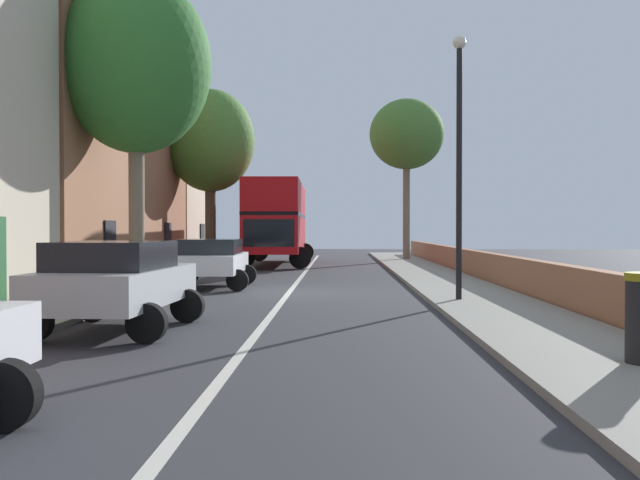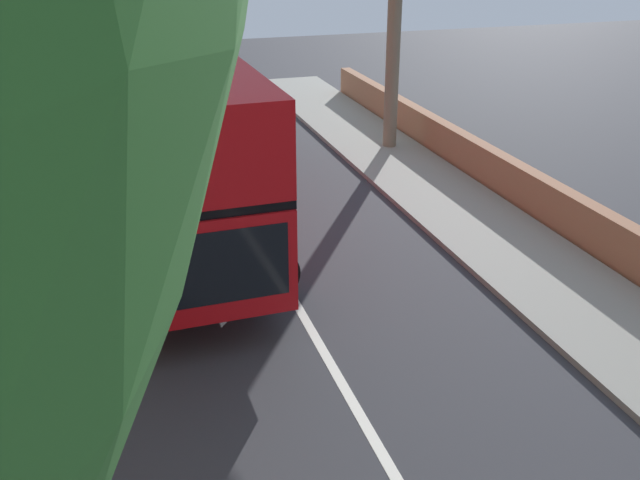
{
  "view_description": "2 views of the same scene",
  "coord_description": "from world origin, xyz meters",
  "px_view_note": "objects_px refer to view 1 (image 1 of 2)",
  "views": [
    {
      "loc": [
        1.42,
        -19.44,
        1.81
      ],
      "look_at": [
        0.6,
        10.25,
        1.33
      ],
      "focal_mm": 38.61,
      "sensor_mm": 36.0,
      "label": 1
    },
    {
      "loc": [
        -2.94,
        0.53,
        6.35
      ],
      "look_at": [
        0.03,
        9.95,
        1.85
      ],
      "focal_mm": 39.64,
      "sensor_mm": 36.0,
      "label": 2
    }
  ],
  "objects_px": {
    "street_tree_left_0": "(136,65)",
    "lamppost_right": "(459,146)",
    "double_decker_bus": "(277,218)",
    "street_tree_left_2": "(210,142)",
    "street_tree_right_3": "(407,135)",
    "parked_car_silver_left_2": "(116,280)",
    "parked_car_white_left_0": "(211,259)"
  },
  "relations": [
    {
      "from": "street_tree_left_0",
      "to": "parked_car_silver_left_2",
      "type": "bearing_deg",
      "value": -75.53
    },
    {
      "from": "double_decker_bus",
      "to": "street_tree_left_2",
      "type": "relative_size",
      "value": 1.29
    },
    {
      "from": "parked_car_white_left_0",
      "to": "street_tree_left_2",
      "type": "height_order",
      "value": "street_tree_left_2"
    },
    {
      "from": "parked_car_white_left_0",
      "to": "street_tree_left_0",
      "type": "xyz_separation_m",
      "value": [
        -2.44,
        0.43,
        6.06
      ]
    },
    {
      "from": "street_tree_left_2",
      "to": "lamppost_right",
      "type": "height_order",
      "value": "street_tree_left_2"
    },
    {
      "from": "parked_car_white_left_0",
      "to": "street_tree_left_2",
      "type": "relative_size",
      "value": 0.48
    },
    {
      "from": "street_tree_right_3",
      "to": "parked_car_white_left_0",
      "type": "bearing_deg",
      "value": -113.3
    },
    {
      "from": "parked_car_white_left_0",
      "to": "lamppost_right",
      "type": "relative_size",
      "value": 0.64
    },
    {
      "from": "street_tree_left_2",
      "to": "street_tree_left_0",
      "type": "bearing_deg",
      "value": -90.29
    },
    {
      "from": "parked_car_white_left_0",
      "to": "street_tree_left_2",
      "type": "distance_m",
      "value": 13.77
    },
    {
      "from": "parked_car_silver_left_2",
      "to": "street_tree_right_3",
      "type": "height_order",
      "value": "street_tree_right_3"
    },
    {
      "from": "double_decker_bus",
      "to": "parked_car_silver_left_2",
      "type": "relative_size",
      "value": 2.72
    },
    {
      "from": "parked_car_silver_left_2",
      "to": "street_tree_left_2",
      "type": "distance_m",
      "value": 22.28
    },
    {
      "from": "street_tree_left_2",
      "to": "street_tree_right_3",
      "type": "relative_size",
      "value": 0.94
    },
    {
      "from": "street_tree_left_0",
      "to": "lamppost_right",
      "type": "bearing_deg",
      "value": -27.69
    },
    {
      "from": "parked_car_white_left_0",
      "to": "street_tree_left_2",
      "type": "xyz_separation_m",
      "value": [
        -2.38,
        12.52,
        5.21
      ]
    },
    {
      "from": "lamppost_right",
      "to": "parked_car_silver_left_2",
      "type": "bearing_deg",
      "value": -145.92
    },
    {
      "from": "street_tree_left_2",
      "to": "street_tree_right_3",
      "type": "distance_m",
      "value": 11.52
    },
    {
      "from": "parked_car_white_left_0",
      "to": "street_tree_left_2",
      "type": "bearing_deg",
      "value": 100.76
    },
    {
      "from": "street_tree_left_0",
      "to": "lamppost_right",
      "type": "xyz_separation_m",
      "value": [
        9.24,
        -4.85,
        -3.13
      ]
    },
    {
      "from": "double_decker_bus",
      "to": "parked_car_silver_left_2",
      "type": "xyz_separation_m",
      "value": [
        -0.8,
        -22.81,
        -1.44
      ]
    },
    {
      "from": "street_tree_left_2",
      "to": "double_decker_bus",
      "type": "bearing_deg",
      "value": 21.75
    },
    {
      "from": "street_tree_left_0",
      "to": "lamppost_right",
      "type": "relative_size",
      "value": 1.53
    },
    {
      "from": "double_decker_bus",
      "to": "lamppost_right",
      "type": "relative_size",
      "value": 1.74
    },
    {
      "from": "lamppost_right",
      "to": "parked_car_white_left_0",
      "type": "bearing_deg",
      "value": 147.0
    },
    {
      "from": "parked_car_silver_left_2",
      "to": "lamppost_right",
      "type": "xyz_separation_m",
      "value": [
        6.8,
        4.6,
        2.89
      ]
    },
    {
      "from": "double_decker_bus",
      "to": "street_tree_left_2",
      "type": "xyz_separation_m",
      "value": [
        -3.18,
        -1.27,
        3.73
      ]
    },
    {
      "from": "parked_car_silver_left_2",
      "to": "lamppost_right",
      "type": "distance_m",
      "value": 8.71
    },
    {
      "from": "street_tree_left_2",
      "to": "parked_car_white_left_0",
      "type": "bearing_deg",
      "value": -79.24
    },
    {
      "from": "parked_car_silver_left_2",
      "to": "street_tree_right_3",
      "type": "bearing_deg",
      "value": 74.0
    },
    {
      "from": "street_tree_left_2",
      "to": "parked_car_silver_left_2",
      "type": "bearing_deg",
      "value": -83.7
    },
    {
      "from": "street_tree_right_3",
      "to": "lamppost_right",
      "type": "xyz_separation_m",
      "value": [
        -0.93,
        -22.37,
        -3.29
      ]
    }
  ]
}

